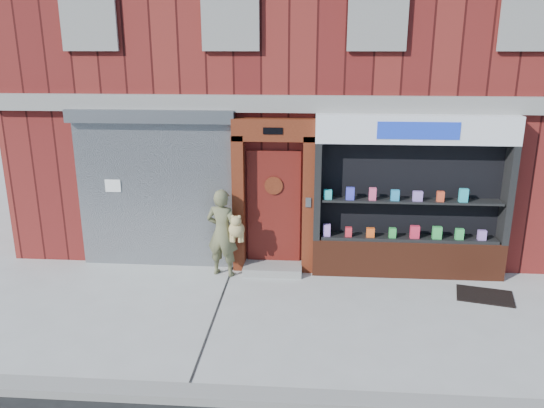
# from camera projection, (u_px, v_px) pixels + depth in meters

# --- Properties ---
(ground) EXTENTS (80.00, 80.00, 0.00)m
(ground) POSITION_uv_depth(u_px,v_px,m) (312.00, 317.00, 8.40)
(ground) COLOR #9E9E99
(ground) RESTS_ON ground
(curb) EXTENTS (60.00, 0.30, 0.12)m
(curb) POSITION_uv_depth(u_px,v_px,m) (312.00, 400.00, 6.33)
(curb) COLOR gray
(curb) RESTS_ON ground
(building) EXTENTS (12.00, 8.16, 8.00)m
(building) POSITION_uv_depth(u_px,v_px,m) (316.00, 52.00, 13.00)
(building) COLOR #5C1615
(building) RESTS_ON ground
(shutter_bay) EXTENTS (3.10, 0.30, 3.04)m
(shutter_bay) POSITION_uv_depth(u_px,v_px,m) (155.00, 180.00, 9.98)
(shutter_bay) COLOR gray
(shutter_bay) RESTS_ON ground
(red_door_bay) EXTENTS (1.52, 0.58, 2.90)m
(red_door_bay) POSITION_uv_depth(u_px,v_px,m) (273.00, 196.00, 9.82)
(red_door_bay) COLOR #4D1B0D
(red_door_bay) RESTS_ON ground
(pharmacy_bay) EXTENTS (3.50, 0.41, 3.00)m
(pharmacy_bay) POSITION_uv_depth(u_px,v_px,m) (410.00, 204.00, 9.62)
(pharmacy_bay) COLOR #5B2615
(pharmacy_bay) RESTS_ON ground
(woman) EXTENTS (0.77, 0.54, 1.66)m
(woman) POSITION_uv_depth(u_px,v_px,m) (224.00, 232.00, 9.76)
(woman) COLOR brown
(woman) RESTS_ON ground
(doormat) EXTENTS (1.05, 0.84, 0.02)m
(doormat) POSITION_uv_depth(u_px,v_px,m) (485.00, 296.00, 9.11)
(doormat) COLOR black
(doormat) RESTS_ON ground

